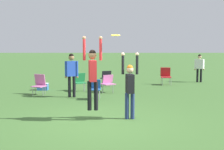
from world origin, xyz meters
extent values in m
plane|color=#3D662D|center=(0.00, 0.00, 0.00)|extent=(120.00, 120.00, 0.00)
cylinder|color=black|center=(-0.36, 0.12, 0.73)|extent=(0.12, 0.12, 0.85)
cylinder|color=black|center=(-0.17, 0.12, 0.73)|extent=(0.12, 0.12, 0.85)
cube|color=red|center=(-0.27, 0.12, 1.46)|extent=(0.27, 0.45, 0.61)
sphere|color=#9E704C|center=(-0.27, 0.12, 1.91)|extent=(0.23, 0.23, 0.23)
sphere|color=black|center=(-0.27, 0.12, 1.97)|extent=(0.20, 0.20, 0.20)
cylinder|color=red|center=(-0.50, 0.12, 2.09)|extent=(0.08, 0.08, 0.64)
sphere|color=#9E704C|center=(-0.50, 0.12, 2.41)|extent=(0.10, 0.10, 0.10)
cylinder|color=red|center=(-0.03, 0.12, 2.09)|extent=(0.08, 0.08, 0.64)
sphere|color=#9E704C|center=(-0.03, 0.12, 2.41)|extent=(0.10, 0.10, 0.10)
cylinder|color=navy|center=(0.74, 0.29, 0.39)|extent=(0.12, 0.12, 0.79)
cylinder|color=navy|center=(0.91, 0.29, 0.39)|extent=(0.12, 0.12, 0.79)
cube|color=black|center=(0.82, 0.29, 1.07)|extent=(0.26, 0.40, 0.56)
sphere|color=beige|center=(0.82, 0.29, 1.48)|extent=(0.21, 0.21, 0.21)
sphere|color=orange|center=(0.82, 0.29, 1.54)|extent=(0.18, 0.18, 0.18)
cylinder|color=black|center=(0.61, 0.29, 1.64)|extent=(0.08, 0.08, 0.59)
sphere|color=beige|center=(0.61, 0.29, 1.93)|extent=(0.10, 0.10, 0.10)
cylinder|color=black|center=(1.03, 0.29, 1.64)|extent=(0.08, 0.08, 0.59)
sphere|color=beige|center=(1.03, 0.29, 1.93)|extent=(0.10, 0.10, 0.10)
cylinder|color=yellow|center=(0.40, 0.06, 2.48)|extent=(0.26, 0.26, 0.05)
cylinder|color=gray|center=(-0.13, 4.98, 0.20)|extent=(0.02, 0.02, 0.41)
cylinder|color=gray|center=(0.34, 4.98, 0.20)|extent=(0.02, 0.02, 0.41)
cylinder|color=gray|center=(-0.13, 5.45, 0.20)|extent=(0.02, 0.02, 0.41)
cylinder|color=gray|center=(0.34, 5.45, 0.20)|extent=(0.02, 0.02, 0.41)
cube|color=#C666A3|center=(0.11, 5.21, 0.39)|extent=(0.76, 0.76, 0.04)
cube|color=#C666A3|center=(0.11, 5.47, 0.60)|extent=(0.50, 0.40, 0.38)
cylinder|color=gray|center=(-0.61, 3.28, 0.21)|extent=(0.02, 0.02, 0.42)
cylinder|color=gray|center=(-0.21, 3.28, 0.21)|extent=(0.02, 0.02, 0.42)
cylinder|color=gray|center=(-0.61, 3.68, 0.21)|extent=(0.02, 0.02, 0.42)
cylinder|color=gray|center=(-0.21, 3.68, 0.21)|extent=(0.02, 0.02, 0.42)
cube|color=#235193|center=(-0.41, 3.48, 0.40)|extent=(0.50, 0.50, 0.04)
cube|color=#235193|center=(-0.41, 3.70, 0.60)|extent=(0.48, 0.12, 0.37)
cylinder|color=gray|center=(-1.44, 5.41, 0.21)|extent=(0.02, 0.02, 0.41)
cylinder|color=gray|center=(-1.01, 5.41, 0.21)|extent=(0.02, 0.02, 0.41)
cylinder|color=gray|center=(-1.44, 5.83, 0.21)|extent=(0.02, 0.02, 0.41)
cylinder|color=gray|center=(-1.01, 5.83, 0.21)|extent=(0.02, 0.02, 0.41)
cube|color=#1E753D|center=(-1.22, 5.62, 0.40)|extent=(0.69, 0.69, 0.04)
cube|color=#1E753D|center=(-1.22, 5.85, 0.62)|extent=(0.49, 0.35, 0.42)
cylinder|color=gray|center=(-0.21, 7.06, 0.22)|extent=(0.02, 0.02, 0.43)
cylinder|color=gray|center=(0.23, 7.06, 0.22)|extent=(0.02, 0.02, 0.43)
cylinder|color=gray|center=(-0.21, 7.49, 0.22)|extent=(0.02, 0.02, 0.43)
cylinder|color=gray|center=(0.23, 7.49, 0.22)|extent=(0.02, 0.02, 0.43)
cube|color=black|center=(0.01, 7.27, 0.42)|extent=(0.68, 0.68, 0.04)
cube|color=black|center=(0.01, 7.51, 0.61)|extent=(0.51, 0.30, 0.35)
cylinder|color=gray|center=(2.98, 7.57, 0.22)|extent=(0.02, 0.02, 0.43)
cylinder|color=gray|center=(3.43, 7.57, 0.22)|extent=(0.02, 0.02, 0.43)
cylinder|color=gray|center=(2.98, 8.02, 0.22)|extent=(0.02, 0.02, 0.43)
cylinder|color=gray|center=(3.43, 8.02, 0.22)|extent=(0.02, 0.02, 0.43)
cube|color=#B21E23|center=(3.21, 7.80, 0.42)|extent=(0.61, 0.61, 0.04)
cube|color=#B21E23|center=(3.21, 8.05, 0.68)|extent=(0.55, 0.20, 0.49)
cylinder|color=gray|center=(-3.11, 4.36, 0.20)|extent=(0.02, 0.02, 0.40)
cylinder|color=gray|center=(-2.67, 4.36, 0.20)|extent=(0.02, 0.02, 0.40)
cylinder|color=gray|center=(-3.11, 4.79, 0.20)|extent=(0.02, 0.02, 0.40)
cylinder|color=gray|center=(-2.67, 4.79, 0.20)|extent=(0.02, 0.02, 0.40)
cube|color=#C666A3|center=(-2.89, 4.58, 0.38)|extent=(0.66, 0.66, 0.04)
cube|color=#C666A3|center=(-2.89, 4.81, 0.64)|extent=(0.52, 0.30, 0.49)
cylinder|color=black|center=(-1.48, 4.02, 0.44)|extent=(0.12, 0.12, 0.88)
cylinder|color=black|center=(-1.29, 4.02, 0.44)|extent=(0.12, 0.12, 0.88)
cube|color=blue|center=(-1.39, 4.02, 1.20)|extent=(0.47, 0.35, 0.63)
sphere|color=#9E704C|center=(-1.39, 4.02, 1.66)|extent=(0.24, 0.24, 0.24)
sphere|color=black|center=(-1.39, 4.02, 1.72)|extent=(0.20, 0.20, 0.20)
cylinder|color=blue|center=(-1.62, 4.02, 1.18)|extent=(0.08, 0.08, 0.66)
sphere|color=#9E704C|center=(-1.62, 4.02, 0.85)|extent=(0.10, 0.10, 0.10)
cylinder|color=blue|center=(-1.15, 4.02, 1.18)|extent=(0.08, 0.08, 0.66)
sphere|color=#9E704C|center=(-1.15, 4.02, 0.85)|extent=(0.10, 0.10, 0.10)
cylinder|color=black|center=(5.22, 8.99, 0.39)|extent=(0.12, 0.12, 0.78)
cylinder|color=black|center=(5.42, 8.99, 0.39)|extent=(0.12, 0.12, 0.78)
cube|color=white|center=(5.32, 8.99, 1.05)|extent=(0.49, 0.40, 0.55)
sphere|color=tan|center=(5.32, 8.99, 1.46)|extent=(0.21, 0.21, 0.21)
sphere|color=black|center=(5.32, 8.99, 1.51)|extent=(0.18, 0.18, 0.18)
cylinder|color=white|center=(5.07, 8.99, 1.03)|extent=(0.08, 0.08, 0.58)
sphere|color=tan|center=(5.07, 8.99, 0.74)|extent=(0.10, 0.10, 0.10)
cylinder|color=white|center=(5.57, 8.99, 1.03)|extent=(0.08, 0.08, 0.58)
sphere|color=tan|center=(5.57, 8.99, 0.74)|extent=(0.10, 0.10, 0.10)
cube|color=#336BB7|center=(-3.03, 5.96, 0.15)|extent=(0.50, 0.35, 0.31)
cube|color=silver|center=(-3.03, 5.96, 0.32)|extent=(0.51, 0.36, 0.02)
camera|label=1|loc=(0.29, -8.85, 2.28)|focal=50.00mm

